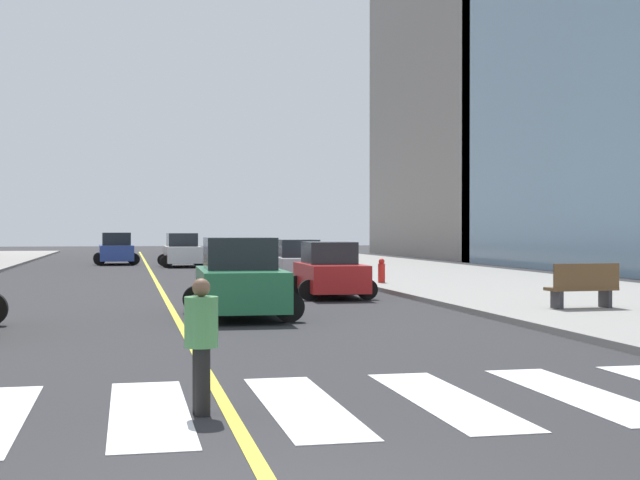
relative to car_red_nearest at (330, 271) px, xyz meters
name	(u,v)px	position (x,y,z in m)	size (l,w,h in m)	color
sidewalk_kerb_east	(555,293)	(7.16, -0.89, -0.73)	(10.00, 120.00, 0.15)	gray
crosswalk_paint	(227,408)	(-5.04, -16.89, -0.80)	(13.50, 4.00, 0.01)	silver
lane_divider_paint	(150,271)	(-5.04, 19.11, -0.80)	(0.16, 80.00, 0.01)	yellow
parking_garage_concrete	(522,99)	(23.88, 38.16, 11.47)	(18.00, 24.00, 24.55)	gray
car_red_nearest	(330,271)	(0.00, 0.00, 0.00)	(2.47, 3.90, 1.72)	red
car_blue_second	(116,250)	(-6.84, 28.39, 0.09)	(2.80, 4.38, 1.92)	#2D479E
car_gray_third	(252,256)	(0.05, 18.42, -0.03)	(2.35, 3.74, 1.66)	slate
car_silver_fourth	(298,263)	(0.27, 6.82, 0.00)	(2.48, 3.90, 1.72)	#B7B7BC
car_green_fifth	(240,280)	(-3.53, -5.82, 0.09)	(2.76, 4.35, 1.92)	#236B42
car_white_seventh	(182,251)	(-3.13, 24.33, 0.08)	(2.72, 4.29, 1.90)	silver
park_bench	(583,287)	(4.90, -6.89, -0.12)	(1.83, 0.65, 1.12)	brown
pedestrian_crossing	(201,340)	(-5.37, -17.18, 0.05)	(0.38, 0.38, 1.56)	black
fire_hydrant	(382,271)	(2.98, 4.60, -0.23)	(0.26, 0.26, 0.89)	red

